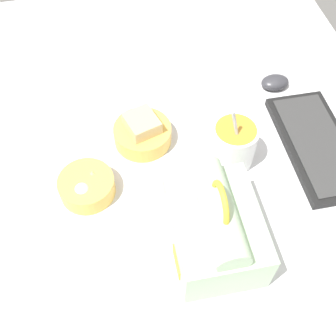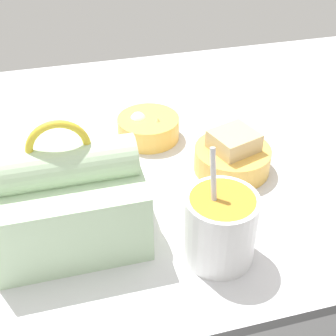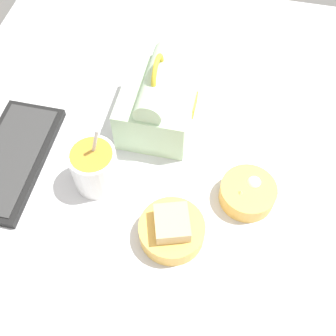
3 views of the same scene
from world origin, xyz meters
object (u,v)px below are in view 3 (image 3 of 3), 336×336
at_px(keyboard, 12,159).
at_px(lunch_bag, 158,101).
at_px(bento_bowl_sandwich, 172,230).
at_px(soup_cup, 95,166).
at_px(bento_bowl_snacks, 247,193).

height_order(keyboard, lunch_bag, lunch_bag).
distance_m(lunch_bag, bento_bowl_sandwich, 0.30).
distance_m(soup_cup, bento_bowl_snacks, 0.32).
bearing_deg(soup_cup, lunch_bag, -25.87).
relative_size(keyboard, bento_bowl_sandwich, 2.34).
distance_m(bento_bowl_sandwich, bento_bowl_snacks, 0.18).
relative_size(lunch_bag, soup_cup, 1.21).
bearing_deg(bento_bowl_sandwich, soup_cup, 62.68).
bearing_deg(bento_bowl_sandwich, lunch_bag, 17.98).
distance_m(keyboard, bento_bowl_snacks, 0.51).
height_order(keyboard, bento_bowl_sandwich, bento_bowl_sandwich).
bearing_deg(soup_cup, bento_bowl_snacks, -86.13).
bearing_deg(soup_cup, bento_bowl_sandwich, -117.32).
bearing_deg(bento_bowl_snacks, keyboard, 92.08).
bearing_deg(bento_bowl_snacks, bento_bowl_sandwich, 130.57).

